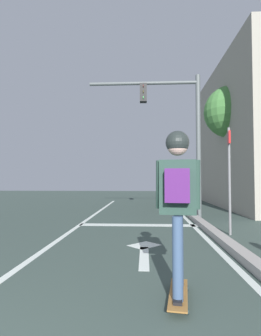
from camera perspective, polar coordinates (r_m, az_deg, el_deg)
lane_line_center at (r=6.93m, az=-13.23°, el=-13.30°), size 0.12×20.00×0.01m
lane_line_curbside at (r=6.80m, az=14.99°, el=-13.49°), size 0.12×20.00×0.01m
stop_bar at (r=8.06m, az=1.70°, el=-11.80°), size 3.41×0.40×0.01m
lane_arrow_stem at (r=4.88m, az=2.86°, el=-18.10°), size 0.16×1.40×0.01m
lane_arrow_head at (r=5.70m, az=2.89°, el=-15.77°), size 0.71×0.71×0.01m
curb_strip at (r=6.84m, az=17.08°, el=-12.83°), size 0.24×24.00×0.14m
skateboard at (r=3.33m, az=9.97°, el=-24.48°), size 0.32×0.88×0.09m
skater at (r=3.07m, az=9.81°, el=-4.05°), size 0.49×0.65×1.78m
traffic_signal_mast at (r=9.72m, az=9.09°, el=9.83°), size 3.86×0.34×4.94m
street_sign_post at (r=6.97m, az=19.90°, el=0.55°), size 0.13×0.44×2.57m
roadside_tree at (r=13.24m, az=20.16°, el=10.70°), size 2.34×2.34×5.51m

